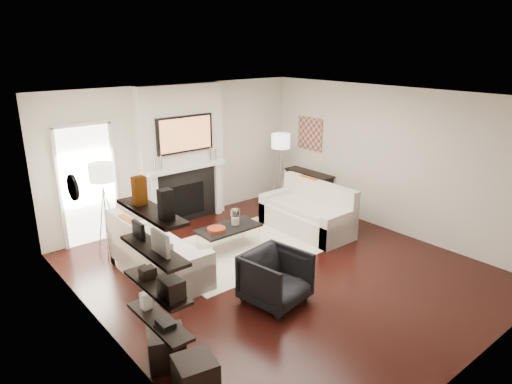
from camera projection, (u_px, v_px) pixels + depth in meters
room_envelope at (282, 189)px, 6.81m from camera, size 6.00×6.00×6.00m
chimney_breast at (182, 155)px, 8.91m from camera, size 1.80×0.25×2.70m
fireplace_surround at (187, 196)px, 9.07m from camera, size 1.30×0.02×1.04m
firebox at (188, 200)px, 9.09m from camera, size 0.75×0.02×0.65m
mantel_pilaster_l at (155, 203)px, 8.60m from camera, size 0.12×0.08×1.10m
mantel_pilaster_r at (218, 188)px, 9.47m from camera, size 0.12×0.08×1.10m
mantel_shelf at (187, 168)px, 8.85m from camera, size 1.70×0.18×0.07m
tv_body at (185, 134)px, 8.66m from camera, size 1.20×0.06×0.70m
tv_screen at (186, 134)px, 8.64m from camera, size 1.10×0.00×0.62m
candlestick_l_tall at (161, 163)px, 8.46m from camera, size 0.04×0.04×0.30m
candlestick_l_short at (155, 166)px, 8.39m from camera, size 0.04×0.04×0.24m
candlestick_r_tall at (210, 154)px, 9.13m from camera, size 0.04×0.04×0.30m
candlestick_r_short at (216, 155)px, 9.22m from camera, size 0.04×0.04×0.24m
hallway_panel at (88, 186)px, 7.96m from camera, size 0.90×0.02×2.10m
door_trim_l at (60, 192)px, 7.65m from camera, size 0.06×0.06×2.16m
door_trim_r at (114, 181)px, 8.23m from camera, size 0.06×0.06×2.16m
door_trim_top at (81, 124)px, 7.61m from camera, size 1.02×0.06×0.06m
rug at (237, 250)px, 7.91m from camera, size 2.60×2.00×0.01m
loveseat_left_base at (160, 263)px, 6.99m from camera, size 0.85×1.80×0.42m
loveseat_left_back at (138, 250)px, 6.69m from camera, size 0.18×1.80×0.80m
loveseat_left_arm_n at (188, 278)px, 6.37m from camera, size 0.85×0.18×0.60m
loveseat_left_arm_s at (136, 241)px, 7.55m from camera, size 0.85×0.18×0.60m
loveseat_left_cushion at (162, 247)px, 6.94m from camera, size 0.63×1.44×0.10m
pillow_left_orange at (128, 231)px, 6.84m from camera, size 0.10×0.42×0.42m
pillow_left_charcoal at (147, 245)px, 6.41m from camera, size 0.10×0.40×0.40m
loveseat_right_base at (306, 221)px, 8.67m from camera, size 0.85×1.80×0.42m
loveseat_right_back at (319, 201)px, 8.78m from camera, size 0.18×1.80×0.80m
loveseat_right_arm_n at (339, 229)px, 8.05m from camera, size 0.85×0.18×0.60m
loveseat_right_arm_s at (278, 205)px, 9.24m from camera, size 0.85×0.18×0.60m
loveseat_right_cushion at (305, 208)px, 8.56m from camera, size 0.63×1.44×0.10m
pillow_right_orange at (308, 187)px, 8.93m from camera, size 0.10×0.42×0.42m
pillow_right_charcoal at (331, 195)px, 8.50m from camera, size 0.10×0.40×0.40m
coffee_table at (228, 228)px, 7.82m from camera, size 1.10×0.55×0.04m
coffee_leg_nw at (212, 252)px, 7.42m from camera, size 0.02×0.02×0.38m
coffee_leg_ne at (259, 236)px, 8.03m from camera, size 0.02×0.02×0.38m
coffee_leg_sw at (197, 243)px, 7.75m from camera, size 0.02×0.02×0.38m
coffee_leg_se at (243, 228)px, 8.35m from camera, size 0.02×0.02×0.38m
hurricane_glass at (235, 217)px, 7.86m from camera, size 0.16×0.16×0.29m
hurricane_candle at (235, 221)px, 7.88m from camera, size 0.09×0.09×0.13m
copper_bowl at (216, 229)px, 7.66m from camera, size 0.31×0.31×0.05m
armchair at (276, 276)px, 6.22m from camera, size 0.89×0.85×0.80m
lamp_left_post at (107, 222)px, 7.57m from camera, size 0.02×0.02×1.20m
lamp_left_shade at (101, 172)px, 7.31m from camera, size 0.40×0.40×0.30m
lamp_left_leg_a at (113, 220)px, 7.64m from camera, size 0.25×0.02×1.23m
lamp_left_leg_b at (101, 221)px, 7.61m from camera, size 0.14×0.22×1.23m
lamp_left_leg_c at (106, 224)px, 7.47m from camera, size 0.14×0.22×1.23m
lamp_right_post at (280, 179)px, 9.93m from camera, size 0.02×0.02×1.20m
lamp_right_shade at (281, 141)px, 9.67m from camera, size 0.40×0.40×0.30m
lamp_right_leg_a at (284, 178)px, 10.00m from camera, size 0.25×0.02×1.23m
lamp_right_leg_b at (275, 179)px, 9.97m from camera, size 0.14×0.22×1.23m
lamp_right_leg_c at (281, 181)px, 9.83m from camera, size 0.14×0.22×1.23m
console_top at (309, 173)px, 9.93m from camera, size 0.35×1.20×0.04m
console_leg_n at (327, 195)px, 9.65m from camera, size 0.30×0.04×0.71m
console_leg_s at (291, 184)px, 10.45m from camera, size 0.30×0.04×0.71m
wall_art at (310, 134)px, 9.90m from camera, size 0.03×0.70×0.70m
shelf_bottom at (159, 321)px, 4.69m from camera, size 0.25×1.00×0.03m
shelf_lower at (157, 287)px, 4.56m from camera, size 0.25×1.00×0.04m
shelf_upper at (154, 250)px, 4.44m from camera, size 0.25×1.00×0.04m
shelf_top at (151, 212)px, 4.31m from camera, size 0.25×1.00×0.04m
decor_magfile_a at (166, 204)px, 4.04m from camera, size 0.12×0.10×0.28m
decor_magfile_b at (139, 191)px, 4.42m from camera, size 0.12×0.10×0.28m
decor_frame_a at (160, 243)px, 4.29m from camera, size 0.04×0.30×0.22m
decor_frame_b at (139, 230)px, 4.63m from camera, size 0.04×0.22×0.18m
decor_wine_rack at (171, 288)px, 4.30m from camera, size 0.18×0.25×0.20m
decor_box_small at (148, 273)px, 4.67m from camera, size 0.15×0.12×0.12m
decor_books at (166, 323)px, 4.57m from camera, size 0.14×0.20×0.05m
decor_box_tall at (146, 301)px, 4.86m from camera, size 0.10×0.10×0.18m
clock_rim at (73, 188)px, 5.70m from camera, size 0.04×0.34×0.34m
clock_face at (75, 187)px, 5.72m from camera, size 0.01×0.29×0.29m
ottoman_near at (166, 347)px, 5.06m from camera, size 0.52×0.52×0.40m
ottoman_far at (196, 376)px, 4.63m from camera, size 0.47×0.47×0.40m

